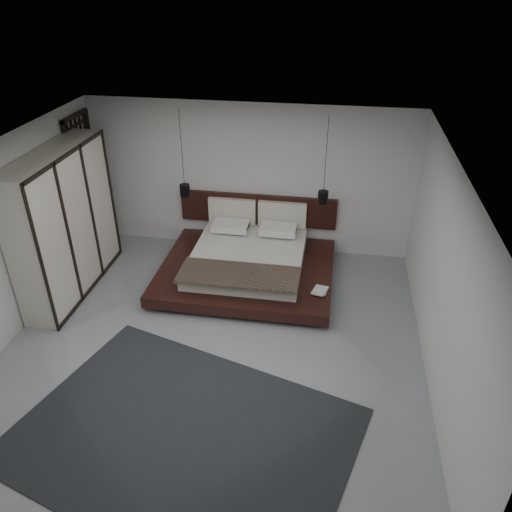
% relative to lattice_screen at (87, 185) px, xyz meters
% --- Properties ---
extents(floor, '(6.00, 6.00, 0.00)m').
position_rel_lattice_screen_xyz_m(floor, '(2.95, -2.45, -1.30)').
color(floor, gray).
rests_on(floor, ground).
extents(ceiling, '(6.00, 6.00, 0.00)m').
position_rel_lattice_screen_xyz_m(ceiling, '(2.95, -2.45, 1.50)').
color(ceiling, white).
rests_on(ceiling, wall_back).
extents(wall_back, '(6.00, 0.00, 6.00)m').
position_rel_lattice_screen_xyz_m(wall_back, '(2.95, 0.55, 0.10)').
color(wall_back, silver).
rests_on(wall_back, floor).
extents(wall_front, '(6.00, 0.00, 6.00)m').
position_rel_lattice_screen_xyz_m(wall_front, '(2.95, -5.45, 0.10)').
color(wall_front, silver).
rests_on(wall_front, floor).
extents(wall_left, '(0.00, 6.00, 6.00)m').
position_rel_lattice_screen_xyz_m(wall_left, '(-0.05, -2.45, 0.10)').
color(wall_left, silver).
rests_on(wall_left, floor).
extents(wall_right, '(0.00, 6.00, 6.00)m').
position_rel_lattice_screen_xyz_m(wall_right, '(5.95, -2.45, 0.10)').
color(wall_right, silver).
rests_on(wall_right, floor).
extents(lattice_screen, '(0.05, 0.90, 2.60)m').
position_rel_lattice_screen_xyz_m(lattice_screen, '(0.00, 0.00, 0.00)').
color(lattice_screen, black).
rests_on(lattice_screen, floor).
extents(bed, '(2.97, 2.47, 1.11)m').
position_rel_lattice_screen_xyz_m(bed, '(3.11, -0.55, -1.00)').
color(bed, black).
rests_on(bed, floor).
extents(book_lower, '(0.25, 0.31, 0.03)m').
position_rel_lattice_screen_xyz_m(book_lower, '(4.33, -1.23, -1.01)').
color(book_lower, '#99724C').
rests_on(book_lower, bed).
extents(book_upper, '(0.28, 0.33, 0.02)m').
position_rel_lattice_screen_xyz_m(book_upper, '(4.31, -1.26, -0.99)').
color(book_upper, '#99724C').
rests_on(book_upper, book_lower).
extents(pendant_left, '(0.18, 0.18, 1.55)m').
position_rel_lattice_screen_xyz_m(pendant_left, '(1.90, -0.06, 0.06)').
color(pendant_left, black).
rests_on(pendant_left, ceiling).
extents(pendant_right, '(0.18, 0.18, 1.51)m').
position_rel_lattice_screen_xyz_m(pendant_right, '(4.33, -0.06, 0.11)').
color(pendant_right, black).
rests_on(pendant_right, ceiling).
extents(wardrobe, '(0.58, 2.46, 2.41)m').
position_rel_lattice_screen_xyz_m(wardrobe, '(0.25, -1.36, -0.10)').
color(wardrobe, beige).
rests_on(wardrobe, floor).
extents(rug, '(4.48, 3.74, 0.02)m').
position_rel_lattice_screen_xyz_m(rug, '(2.98, -4.15, -1.29)').
color(rug, black).
rests_on(rug, floor).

